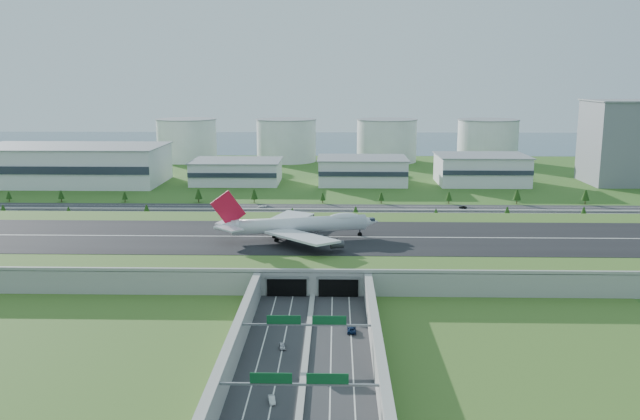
{
  "coord_description": "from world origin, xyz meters",
  "views": [
    {
      "loc": [
        7.71,
        -263.62,
        71.65
      ],
      "look_at": [
        0.36,
        35.0,
        12.24
      ],
      "focal_mm": 38.0,
      "sensor_mm": 36.0,
      "label": 1
    }
  ],
  "objects_px": {
    "fuel_tank_a": "(187,140)",
    "car_5": "(463,207)",
    "car_0": "(282,346)",
    "car_2": "(352,329)",
    "car_1": "(272,399)",
    "office_tower": "(623,143)",
    "car_4": "(20,211)",
    "car_7": "(262,206)",
    "boeing_747": "(298,225)"
  },
  "relations": [
    {
      "from": "car_2",
      "to": "car_4",
      "type": "xyz_separation_m",
      "value": [
        -172.72,
        166.42,
        -0.07
      ]
    },
    {
      "from": "office_tower",
      "to": "car_0",
      "type": "bearing_deg",
      "value": -125.57
    },
    {
      "from": "boeing_747",
      "to": "office_tower",
      "type": "bearing_deg",
      "value": 30.56
    },
    {
      "from": "car_0",
      "to": "car_2",
      "type": "distance_m",
      "value": 22.42
    },
    {
      "from": "boeing_747",
      "to": "car_7",
      "type": "relative_size",
      "value": 14.39
    },
    {
      "from": "car_1",
      "to": "car_4",
      "type": "xyz_separation_m",
      "value": [
        -154.01,
        209.05,
        0.04
      ]
    },
    {
      "from": "car_1",
      "to": "car_7",
      "type": "distance_m",
      "value": 228.35
    },
    {
      "from": "office_tower",
      "to": "car_2",
      "type": "distance_m",
      "value": 335.46
    },
    {
      "from": "car_1",
      "to": "car_7",
      "type": "relative_size",
      "value": 0.86
    },
    {
      "from": "car_2",
      "to": "car_4",
      "type": "bearing_deg",
      "value": -43.49
    },
    {
      "from": "boeing_747",
      "to": "car_1",
      "type": "height_order",
      "value": "boeing_747"
    },
    {
      "from": "car_2",
      "to": "car_5",
      "type": "relative_size",
      "value": 1.29
    },
    {
      "from": "car_1",
      "to": "car_5",
      "type": "height_order",
      "value": "car_5"
    },
    {
      "from": "car_2",
      "to": "car_1",
      "type": "bearing_deg",
      "value": 66.75
    },
    {
      "from": "fuel_tank_a",
      "to": "car_1",
      "type": "xyz_separation_m",
      "value": [
        113.52,
        -434.33,
        -16.73
      ]
    },
    {
      "from": "car_1",
      "to": "car_0",
      "type": "bearing_deg",
      "value": 78.36
    },
    {
      "from": "car_0",
      "to": "car_7",
      "type": "xyz_separation_m",
      "value": [
        -26.64,
        196.36,
        -0.01
      ]
    },
    {
      "from": "fuel_tank_a",
      "to": "car_2",
      "type": "height_order",
      "value": "fuel_tank_a"
    },
    {
      "from": "car_7",
      "to": "car_0",
      "type": "bearing_deg",
      "value": -2.43
    },
    {
      "from": "office_tower",
      "to": "car_7",
      "type": "distance_m",
      "value": 252.34
    },
    {
      "from": "fuel_tank_a",
      "to": "car_0",
      "type": "bearing_deg",
      "value": -74.32
    },
    {
      "from": "car_1",
      "to": "fuel_tank_a",
      "type": "bearing_deg",
      "value": 92.8
    },
    {
      "from": "car_5",
      "to": "fuel_tank_a",
      "type": "bearing_deg",
      "value": -116.75
    },
    {
      "from": "boeing_747",
      "to": "car_5",
      "type": "relative_size",
      "value": 15.64
    },
    {
      "from": "car_0",
      "to": "car_4",
      "type": "xyz_separation_m",
      "value": [
        -153.91,
        178.63,
        0.01
      ]
    },
    {
      "from": "fuel_tank_a",
      "to": "car_5",
      "type": "distance_m",
      "value": 286.88
    },
    {
      "from": "office_tower",
      "to": "car_5",
      "type": "distance_m",
      "value": 156.21
    },
    {
      "from": "office_tower",
      "to": "car_0",
      "type": "relative_size",
      "value": 13.79
    },
    {
      "from": "car_5",
      "to": "car_7",
      "type": "xyz_separation_m",
      "value": [
        -110.39,
        0.18,
        -0.03
      ]
    },
    {
      "from": "fuel_tank_a",
      "to": "car_1",
      "type": "bearing_deg",
      "value": -75.35
    },
    {
      "from": "car_4",
      "to": "car_7",
      "type": "bearing_deg",
      "value": -86.49
    },
    {
      "from": "boeing_747",
      "to": "car_4",
      "type": "xyz_separation_m",
      "value": [
        -153.11,
        88.11,
        -13.08
      ]
    },
    {
      "from": "car_0",
      "to": "car_5",
      "type": "bearing_deg",
      "value": 56.81
    },
    {
      "from": "fuel_tank_a",
      "to": "car_1",
      "type": "height_order",
      "value": "fuel_tank_a"
    },
    {
      "from": "office_tower",
      "to": "boeing_747",
      "type": "relative_size",
      "value": 0.83
    },
    {
      "from": "car_1",
      "to": "car_2",
      "type": "height_order",
      "value": "car_2"
    },
    {
      "from": "car_1",
      "to": "car_5",
      "type": "relative_size",
      "value": 0.94
    },
    {
      "from": "car_5",
      "to": "boeing_747",
      "type": "bearing_deg",
      "value": -18.92
    },
    {
      "from": "car_4",
      "to": "car_2",
      "type": "bearing_deg",
      "value": -138.36
    },
    {
      "from": "car_5",
      "to": "car_7",
      "type": "bearing_deg",
      "value": -70.35
    },
    {
      "from": "car_1",
      "to": "car_2",
      "type": "distance_m",
      "value": 46.55
    },
    {
      "from": "car_4",
      "to": "fuel_tank_a",
      "type": "bearing_deg",
      "value": -14.61
    },
    {
      "from": "boeing_747",
      "to": "car_0",
      "type": "distance_m",
      "value": 91.46
    },
    {
      "from": "boeing_747",
      "to": "car_4",
      "type": "distance_m",
      "value": 177.14
    },
    {
      "from": "office_tower",
      "to": "car_2",
      "type": "height_order",
      "value": "office_tower"
    },
    {
      "from": "boeing_747",
      "to": "car_0",
      "type": "xyz_separation_m",
      "value": [
        0.79,
        -90.52,
        -13.09
      ]
    },
    {
      "from": "boeing_747",
      "to": "car_4",
      "type": "relative_size",
      "value": 16.27
    },
    {
      "from": "car_0",
      "to": "car_4",
      "type": "bearing_deg",
      "value": 120.67
    },
    {
      "from": "fuel_tank_a",
      "to": "car_2",
      "type": "distance_m",
      "value": 413.75
    },
    {
      "from": "car_5",
      "to": "car_1",
      "type": "bearing_deg",
      "value": -0.52
    }
  ]
}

